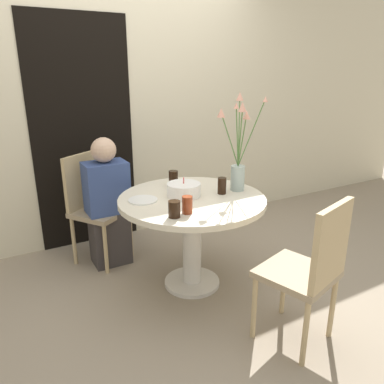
% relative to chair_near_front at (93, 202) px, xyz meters
% --- Properties ---
extents(ground_plane, '(16.00, 16.00, 0.00)m').
position_rel_chair_near_front_xyz_m(ground_plane, '(0.53, -0.78, -0.53)').
color(ground_plane, gray).
extents(wall_back, '(8.00, 0.05, 2.60)m').
position_rel_chair_near_front_xyz_m(wall_back, '(0.53, 0.41, 0.77)').
color(wall_back, beige).
rests_on(wall_back, ground_plane).
extents(doorway_panel, '(0.90, 0.01, 2.05)m').
position_rel_chair_near_front_xyz_m(doorway_panel, '(0.06, 0.38, 0.50)').
color(doorway_panel, black).
rests_on(doorway_panel, ground_plane).
extents(dining_table, '(1.07, 1.07, 0.71)m').
position_rel_chair_near_front_xyz_m(dining_table, '(0.53, -0.78, 0.04)').
color(dining_table, beige).
rests_on(dining_table, ground_plane).
extents(chair_near_front, '(0.55, 0.55, 0.93)m').
position_rel_chair_near_front_xyz_m(chair_near_front, '(0.00, 0.00, 0.00)').
color(chair_near_front, '#9E896B').
rests_on(chair_near_front, ground_plane).
extents(chair_right_flank, '(0.50, 0.50, 0.93)m').
position_rel_chair_near_front_xyz_m(chair_right_flank, '(0.79, -1.69, 0.00)').
color(chair_right_flank, '#9E896B').
rests_on(chair_right_flank, ground_plane).
extents(birthday_cake, '(0.25, 0.25, 0.14)m').
position_rel_chair_near_front_xyz_m(birthday_cake, '(0.49, -0.73, 0.24)').
color(birthday_cake, white).
rests_on(birthday_cake, dining_table).
extents(flower_vase, '(0.37, 0.33, 0.72)m').
position_rel_chair_near_front_xyz_m(flower_vase, '(0.90, -0.81, 0.45)').
color(flower_vase, '#9EB2AD').
rests_on(flower_vase, dining_table).
extents(side_plate, '(0.21, 0.21, 0.01)m').
position_rel_chair_near_front_xyz_m(side_plate, '(0.19, -0.68, 0.19)').
color(side_plate, white).
rests_on(side_plate, dining_table).
extents(drink_glass_0, '(0.07, 0.07, 0.11)m').
position_rel_chair_near_front_xyz_m(drink_glass_0, '(0.35, -1.04, 0.24)').
color(drink_glass_0, maroon).
rests_on(drink_glass_0, dining_table).
extents(drink_glass_1, '(0.08, 0.08, 0.11)m').
position_rel_chair_near_front_xyz_m(drink_glass_1, '(0.25, -1.06, 0.24)').
color(drink_glass_1, black).
rests_on(drink_glass_1, dining_table).
extents(drink_glass_2, '(0.06, 0.06, 0.12)m').
position_rel_chair_near_front_xyz_m(drink_glass_2, '(0.76, -0.82, 0.25)').
color(drink_glass_2, black).
rests_on(drink_glass_2, dining_table).
extents(drink_glass_3, '(0.07, 0.07, 0.12)m').
position_rel_chair_near_front_xyz_m(drink_glass_3, '(0.53, -0.47, 0.25)').
color(drink_glass_3, black).
rests_on(drink_glass_3, dining_table).
extents(person_boy, '(0.34, 0.24, 1.09)m').
position_rel_chair_near_front_xyz_m(person_boy, '(0.09, -0.13, -0.02)').
color(person_boy, '#383333').
rests_on(person_boy, ground_plane).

